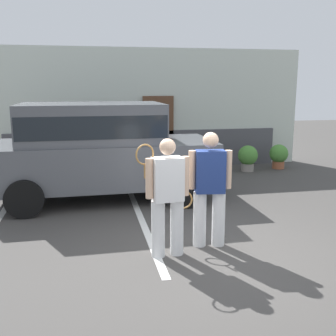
{
  "coord_description": "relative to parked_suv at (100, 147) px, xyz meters",
  "views": [
    {
      "loc": [
        -1.68,
        -5.34,
        2.44
      ],
      "look_at": [
        -0.37,
        1.2,
        1.05
      ],
      "focal_mm": 43.29,
      "sensor_mm": 36.0,
      "label": 1
    }
  ],
  "objects": [
    {
      "name": "ground_plane",
      "position": [
        1.43,
        -3.21,
        -1.15
      ],
      "size": [
        40.0,
        40.0,
        0.0
      ],
      "primitive_type": "plane",
      "color": "#423F3D"
    },
    {
      "name": "parking_stripe_1",
      "position": [
        0.67,
        -1.71,
        -1.14
      ],
      "size": [
        0.12,
        4.4,
        0.01
      ],
      "primitive_type": "cube",
      "color": "silver",
      "rests_on": "ground_plane"
    },
    {
      "name": "house_frontage",
      "position": [
        1.44,
        3.28,
        0.48
      ],
      "size": [
        9.44,
        0.4,
        3.45
      ],
      "color": "silver",
      "rests_on": "ground_plane"
    },
    {
      "name": "parked_suv",
      "position": [
        0.0,
        0.0,
        0.0
      ],
      "size": [
        4.62,
        2.19,
        2.05
      ],
      "rotation": [
        0.0,
        0.0,
        0.01
      ],
      "color": "#4C4F54",
      "rests_on": "ground_plane"
    },
    {
      "name": "tennis_player_man",
      "position": [
        0.82,
        -3.16,
        -0.25
      ],
      "size": [
        0.77,
        0.31,
        1.7
      ],
      "rotation": [
        0.0,
        0.0,
        3.25
      ],
      "color": "white",
      "rests_on": "ground_plane"
    },
    {
      "name": "tennis_player_woman",
      "position": [
        1.51,
        -2.92,
        -0.24
      ],
      "size": [
        0.89,
        0.33,
        1.75
      ],
      "rotation": [
        0.0,
        0.0,
        2.99
      ],
      "color": "white",
      "rests_on": "ground_plane"
    },
    {
      "name": "potted_plant_by_porch",
      "position": [
        4.2,
        2.08,
        -0.74
      ],
      "size": [
        0.56,
        0.56,
        0.74
      ],
      "color": "gray",
      "rests_on": "ground_plane"
    },
    {
      "name": "potted_plant_secondary",
      "position": [
        5.23,
        2.26,
        -0.75
      ],
      "size": [
        0.54,
        0.54,
        0.71
      ],
      "color": "#9E5638",
      "rests_on": "ground_plane"
    }
  ]
}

